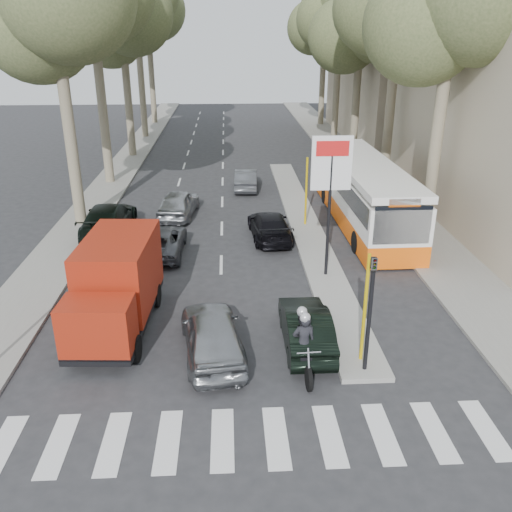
{
  "coord_description": "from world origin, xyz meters",
  "views": [
    {
      "loc": [
        -0.54,
        -14.34,
        9.1
      ],
      "look_at": [
        0.41,
        3.54,
        1.6
      ],
      "focal_mm": 38.0,
      "sensor_mm": 36.0,
      "label": 1
    }
  ],
  "objects_px": {
    "motorcycle": "(302,341)",
    "silver_hatchback": "(212,334)",
    "red_truck": "(117,284)",
    "city_bus": "(364,191)",
    "dark_hatchback": "(306,327)"
  },
  "relations": [
    {
      "from": "silver_hatchback",
      "to": "red_truck",
      "type": "relative_size",
      "value": 0.76
    },
    {
      "from": "dark_hatchback",
      "to": "city_bus",
      "type": "xyz_separation_m",
      "value": [
        4.43,
        11.3,
        1.02
      ]
    },
    {
      "from": "silver_hatchback",
      "to": "red_truck",
      "type": "xyz_separation_m",
      "value": [
        -3.09,
        1.88,
        0.82
      ]
    },
    {
      "from": "red_truck",
      "to": "city_bus",
      "type": "height_order",
      "value": "city_bus"
    },
    {
      "from": "silver_hatchback",
      "to": "city_bus",
      "type": "xyz_separation_m",
      "value": [
        7.3,
        11.74,
        0.95
      ]
    },
    {
      "from": "dark_hatchback",
      "to": "motorcycle",
      "type": "distance_m",
      "value": 1.3
    },
    {
      "from": "city_bus",
      "to": "dark_hatchback",
      "type": "bearing_deg",
      "value": -112.21
    },
    {
      "from": "dark_hatchback",
      "to": "city_bus",
      "type": "height_order",
      "value": "city_bus"
    },
    {
      "from": "motorcycle",
      "to": "dark_hatchback",
      "type": "bearing_deg",
      "value": 74.34
    },
    {
      "from": "silver_hatchback",
      "to": "dark_hatchback",
      "type": "xyz_separation_m",
      "value": [
        2.87,
        0.43,
        -0.08
      ]
    },
    {
      "from": "silver_hatchback",
      "to": "motorcycle",
      "type": "xyz_separation_m",
      "value": [
        2.59,
        -0.81,
        0.16
      ]
    },
    {
      "from": "dark_hatchback",
      "to": "red_truck",
      "type": "distance_m",
      "value": 6.2
    },
    {
      "from": "silver_hatchback",
      "to": "city_bus",
      "type": "relative_size",
      "value": 0.35
    },
    {
      "from": "silver_hatchback",
      "to": "red_truck",
      "type": "bearing_deg",
      "value": -39.05
    },
    {
      "from": "motorcycle",
      "to": "silver_hatchback",
      "type": "bearing_deg",
      "value": 159.7
    }
  ]
}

